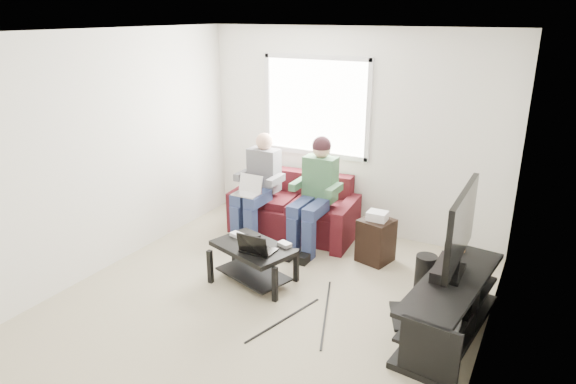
{
  "coord_description": "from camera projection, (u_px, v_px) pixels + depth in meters",
  "views": [
    {
      "loc": [
        2.31,
        -3.76,
        2.76
      ],
      "look_at": [
        -0.03,
        0.6,
        1.02
      ],
      "focal_mm": 32.0,
      "sensor_mm": 36.0,
      "label": 1
    }
  ],
  "objects": [
    {
      "name": "keyboard_floor",
      "position": [
        400.0,
        316.0,
        4.89
      ],
      "size": [
        0.34,
        0.52,
        0.03
      ],
      "primitive_type": "cube",
      "rotation": [
        0.0,
        0.0,
        0.41
      ],
      "color": "black",
      "rests_on": "floor"
    },
    {
      "name": "drink_cup",
      "position": [
        462.0,
        246.0,
        5.03
      ],
      "size": [
        0.08,
        0.08,
        0.12
      ],
      "primitive_type": "cylinder",
      "color": "#AD764A",
      "rests_on": "tv_stand"
    },
    {
      "name": "console_white",
      "position": [
        440.0,
        325.0,
        4.25
      ],
      "size": [
        0.3,
        0.22,
        0.06
      ],
      "primitive_type": "cube",
      "color": "silver",
      "rests_on": "tv_stand"
    },
    {
      "name": "wall_left",
      "position": [
        101.0,
        155.0,
        5.53
      ],
      "size": [
        0.0,
        4.5,
        4.5
      ],
      "primitive_type": "plane",
      "rotation": [
        1.57,
        0.0,
        1.57
      ],
      "color": "white",
      "rests_on": "floor"
    },
    {
      "name": "person_right",
      "position": [
        316.0,
        186.0,
        6.18
      ],
      "size": [
        0.4,
        0.71,
        1.35
      ],
      "color": "navy",
      "rests_on": "sofa"
    },
    {
      "name": "controller_b",
      "position": [
        254.0,
        236.0,
        5.59
      ],
      "size": [
        0.16,
        0.14,
        0.04
      ],
      "primitive_type": "cube",
      "rotation": [
        0.0,
        0.0,
        -0.39
      ],
      "color": "black",
      "rests_on": "coffee_table"
    },
    {
      "name": "subwoofer",
      "position": [
        425.0,
        277.0,
        5.15
      ],
      "size": [
        0.21,
        0.21,
        0.48
      ],
      "primitive_type": "cylinder",
      "color": "black",
      "rests_on": "floor"
    },
    {
      "name": "person_left",
      "position": [
        258.0,
        182.0,
        6.54
      ],
      "size": [
        0.4,
        0.71,
        1.31
      ],
      "color": "navy",
      "rests_on": "sofa"
    },
    {
      "name": "console_black",
      "position": [
        449.0,
        304.0,
        4.53
      ],
      "size": [
        0.38,
        0.3,
        0.07
      ],
      "primitive_type": "cube",
      "color": "black",
      "rests_on": "tv_stand"
    },
    {
      "name": "soundbar",
      "position": [
        442.0,
        267.0,
        4.62
      ],
      "size": [
        0.12,
        0.5,
        0.1
      ],
      "primitive_type": "cube",
      "color": "black",
      "rests_on": "tv_stand"
    },
    {
      "name": "coffee_table",
      "position": [
        253.0,
        255.0,
        5.44
      ],
      "size": [
        0.97,
        0.76,
        0.43
      ],
      "color": "black",
      "rests_on": "floor"
    },
    {
      "name": "console_grey",
      "position": [
        457.0,
        286.0,
        4.82
      ],
      "size": [
        0.34,
        0.26,
        0.08
      ],
      "primitive_type": "cube",
      "color": "gray",
      "rests_on": "tv_stand"
    },
    {
      "name": "ceiling",
      "position": [
        257.0,
        32.0,
        4.2
      ],
      "size": [
        4.5,
        4.5,
        0.0
      ],
      "primitive_type": "plane",
      "rotation": [
        3.14,
        0.0,
        0.0
      ],
      "color": "white",
      "rests_on": "wall_back"
    },
    {
      "name": "controller_c",
      "position": [
        285.0,
        244.0,
        5.39
      ],
      "size": [
        0.16,
        0.13,
        0.04
      ],
      "primitive_type": "cube",
      "rotation": [
        0.0,
        0.0,
        -0.3
      ],
      "color": "gray",
      "rests_on": "coffee_table"
    },
    {
      "name": "wall_back",
      "position": [
        352.0,
        133.0,
        6.51
      ],
      "size": [
        4.5,
        0.0,
        4.5
      ],
      "primitive_type": "plane",
      "rotation": [
        1.57,
        0.0,
        0.0
      ],
      "color": "white",
      "rests_on": "floor"
    },
    {
      "name": "end_table",
      "position": [
        376.0,
        239.0,
        5.93
      ],
      "size": [
        0.35,
        0.35,
        0.61
      ],
      "color": "black",
      "rests_on": "floor"
    },
    {
      "name": "controller_a",
      "position": [
        237.0,
        235.0,
        5.62
      ],
      "size": [
        0.16,
        0.12,
        0.04
      ],
      "primitive_type": "cube",
      "rotation": [
        0.0,
        0.0,
        -0.23
      ],
      "color": "silver",
      "rests_on": "coffee_table"
    },
    {
      "name": "wall_front",
      "position": [
        43.0,
        298.0,
        2.77
      ],
      "size": [
        4.5,
        0.0,
        4.5
      ],
      "primitive_type": "plane",
      "rotation": [
        -1.57,
        0.0,
        0.0
      ],
      "color": "white",
      "rests_on": "floor"
    },
    {
      "name": "tv_stand",
      "position": [
        450.0,
        309.0,
        4.6
      ],
      "size": [
        0.66,
        1.64,
        0.53
      ],
      "color": "black",
      "rests_on": "floor"
    },
    {
      "name": "floor",
      "position": [
        262.0,
        307.0,
        5.07
      ],
      "size": [
        4.5,
        4.5,
        0.0
      ],
      "primitive_type": "plane",
      "color": "#BEB294",
      "rests_on": "ground"
    },
    {
      "name": "wall_right",
      "position": [
        494.0,
        223.0,
        3.74
      ],
      "size": [
        0.0,
        4.5,
        4.5
      ],
      "primitive_type": "plane",
      "rotation": [
        1.57,
        0.0,
        -1.57
      ],
      "color": "white",
      "rests_on": "floor"
    },
    {
      "name": "laptop_silver",
      "position": [
        247.0,
        190.0,
        6.33
      ],
      "size": [
        0.33,
        0.24,
        0.24
      ],
      "primitive_type": null,
      "rotation": [
        0.0,
        0.0,
        0.05
      ],
      "color": "silver",
      "rests_on": "person_left"
    },
    {
      "name": "laptop_black",
      "position": [
        258.0,
        240.0,
        5.24
      ],
      "size": [
        0.39,
        0.31,
        0.24
      ],
      "primitive_type": null,
      "rotation": [
        0.0,
        0.0,
        -0.24
      ],
      "color": "black",
      "rests_on": "coffee_table"
    },
    {
      "name": "sofa",
      "position": [
        295.0,
        211.0,
        6.72
      ],
      "size": [
        1.69,
        0.87,
        0.77
      ],
      "color": "#4E1413",
      "rests_on": "floor"
    },
    {
      "name": "window",
      "position": [
        316.0,
        107.0,
        6.61
      ],
      "size": [
        1.48,
        0.04,
        1.28
      ],
      "color": "white",
      "rests_on": "wall_back"
    },
    {
      "name": "tv",
      "position": [
        461.0,
        228.0,
        4.44
      ],
      "size": [
        0.12,
        1.1,
        0.81
      ],
      "color": "black",
      "rests_on": "tv_stand"
    }
  ]
}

